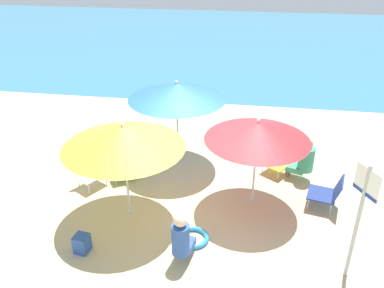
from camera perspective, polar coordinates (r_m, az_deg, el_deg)
name	(u,v)px	position (r m, az deg, el deg)	size (l,w,h in m)	color
ground_plane	(193,200)	(8.06, 0.18, -7.90)	(40.00, 40.00, 0.00)	#CCB789
sea_water	(234,41)	(20.12, 5.85, 14.18)	(40.00, 16.00, 0.01)	teal
umbrella_yellow	(123,137)	(6.95, -9.61, 1.01)	(2.12, 2.12, 1.87)	silver
umbrella_red	(258,131)	(7.28, 9.20, 1.83)	(1.90, 1.90, 1.80)	silver
umbrella_blue	(177,91)	(8.64, -2.14, 7.41)	(2.09, 2.09, 1.93)	silver
beach_chair_a	(89,171)	(8.61, -14.28, -3.71)	(0.70, 0.73, 0.59)	white
beach_chair_b	(328,192)	(8.10, 18.56, -6.41)	(0.71, 0.65, 0.65)	navy
beach_chair_c	(121,164)	(8.77, -9.87, -2.72)	(0.74, 0.75, 0.64)	#33934C
beach_chair_d	(279,159)	(8.99, 12.08, -2.02)	(0.71, 0.72, 0.64)	gold
person_a	(304,160)	(8.77, 15.37, -2.19)	(0.56, 0.43, 0.94)	#389970
person_b	(182,238)	(6.48, -1.46, -13.09)	(0.34, 0.54, 0.95)	#2D519E
warning_sign	(361,207)	(6.21, 22.59, -8.20)	(0.24, 0.41, 1.95)	#ADADB2
swim_ring	(193,238)	(7.13, 0.16, -12.98)	(0.55, 0.55, 0.08)	#238CD8
beach_bag	(82,243)	(7.09, -15.17, -13.29)	(0.23, 0.23, 0.31)	#2D519E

